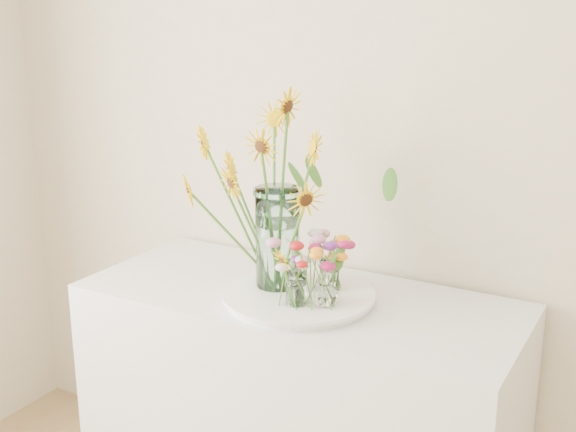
# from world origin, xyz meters

# --- Properties ---
(counter) EXTENTS (1.40, 0.60, 0.90)m
(counter) POSITION_xyz_m (-0.49, 1.93, 0.45)
(counter) COLOR white
(counter) RESTS_ON ground_plane
(tray) EXTENTS (0.45, 0.45, 0.02)m
(tray) POSITION_xyz_m (-0.46, 1.88, 0.91)
(tray) COLOR white
(tray) RESTS_ON counter
(mason_jar) EXTENTS (0.17, 0.17, 0.32)m
(mason_jar) POSITION_xyz_m (-0.55, 1.90, 1.09)
(mason_jar) COLOR #CBFCFB
(mason_jar) RESTS_ON tray
(sunflower_bouquet) EXTENTS (1.10, 1.10, 0.62)m
(sunflower_bouquet) POSITION_xyz_m (-0.55, 1.90, 1.24)
(sunflower_bouquet) COLOR yellow
(sunflower_bouquet) RESTS_ON tray
(small_vase_a) EXTENTS (0.07, 0.07, 0.11)m
(small_vase_a) POSITION_xyz_m (-0.42, 1.79, 0.98)
(small_vase_a) COLOR white
(small_vase_a) RESTS_ON tray
(wildflower_posy_a) EXTENTS (0.20, 0.20, 0.20)m
(wildflower_posy_a) POSITION_xyz_m (-0.42, 1.79, 1.02)
(wildflower_posy_a) COLOR orange
(wildflower_posy_a) RESTS_ON tray
(small_vase_b) EXTENTS (0.11, 0.11, 0.12)m
(small_vase_b) POSITION_xyz_m (-0.35, 1.83, 0.98)
(small_vase_b) COLOR white
(small_vase_b) RESTS_ON tray
(wildflower_posy_b) EXTENTS (0.22, 0.22, 0.21)m
(wildflower_posy_b) POSITION_xyz_m (-0.35, 1.83, 1.03)
(wildflower_posy_b) COLOR orange
(wildflower_posy_b) RESTS_ON tray
(small_vase_c) EXTENTS (0.08, 0.08, 0.10)m
(small_vase_c) POSITION_xyz_m (-0.39, 1.96, 0.98)
(small_vase_c) COLOR white
(small_vase_c) RESTS_ON tray
(wildflower_posy_c) EXTENTS (0.19, 0.19, 0.19)m
(wildflower_posy_c) POSITION_xyz_m (-0.39, 1.96, 1.02)
(wildflower_posy_c) COLOR orange
(wildflower_posy_c) RESTS_ON tray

